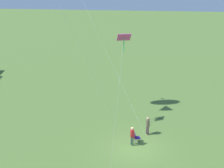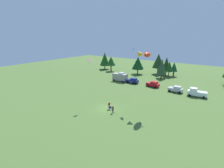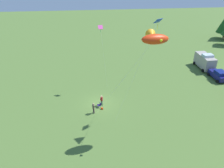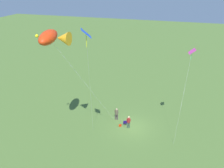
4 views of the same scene
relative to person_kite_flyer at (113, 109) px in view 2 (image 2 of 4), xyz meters
The scene contains 14 objects.
ground_plane 2.79m from the person_kite_flyer, 155.42° to the left, with size 160.00×160.00×0.00m, color #4D6C30.
person_kite_flyer is the anchor object (origin of this frame).
folding_chair 1.80m from the person_kite_flyer, 145.48° to the left, with size 0.57×0.57×0.82m.
person_spectator 2.35m from the person_kite_flyer, 145.70° to the left, with size 0.55×0.49×1.74m.
backpack_on_grass 1.79m from the person_kite_flyer, 123.14° to the left, with size 0.32×0.22×0.22m, color red.
van_motorhome_grey 27.43m from the person_kite_flyer, 119.37° to the left, with size 5.44×2.68×3.34m.
car_navy_hatch 25.53m from the person_kite_flyer, 108.82° to the left, with size 4.31×2.44×1.89m.
car_red_sedan 24.06m from the person_kite_flyer, 91.27° to the left, with size 4.37×2.59×1.89m.
car_silver_compact 23.94m from the person_kite_flyer, 72.47° to the left, with size 4.24×2.28×1.89m.
truck_white_pickup 25.79m from the person_kite_flyer, 59.76° to the left, with size 5.16×2.78×2.34m.
treeline_distant 41.11m from the person_kite_flyer, 92.29° to the left, with size 64.24×11.39×9.10m.
kite_large_fish 13.98m from the person_kite_flyer, 59.94° to the left, with size 5.25×8.43×13.12m.
kite_diamond_rainbow 12.36m from the person_kite_flyer, 167.10° to the left, with size 0.80×1.41×11.01m.
kite_diamond_blue 14.50m from the person_kite_flyer, 88.61° to the left, with size 2.66×6.08×13.76m.
Camera 2 is at (22.70, -30.19, 16.74)m, focal length 28.00 mm.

